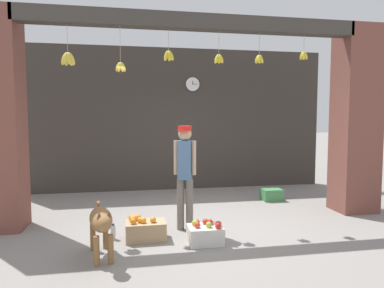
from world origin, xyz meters
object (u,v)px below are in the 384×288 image
object	(u,v)px
dog	(101,222)
wall_clock	(193,84)
fruit_crate_apples	(205,233)
produce_box_green	(271,194)
fruit_crate_oranges	(145,230)
water_bottle	(113,232)
shopkeeper	(185,169)

from	to	relation	value
dog	wall_clock	size ratio (longest dim) A/B	2.84
fruit_crate_apples	produce_box_green	xyz separation A→B (m)	(1.89, 2.14, -0.02)
dog	fruit_crate_apples	size ratio (longest dim) A/B	2.08
wall_clock	fruit_crate_apples	bearing A→B (deg)	-97.50
dog	fruit_crate_oranges	bearing A→B (deg)	124.12
produce_box_green	wall_clock	size ratio (longest dim) A/B	1.17
water_bottle	wall_clock	xyz separation A→B (m)	(1.72, 3.19, 2.41)
shopkeeper	wall_clock	xyz separation A→B (m)	(0.65, 2.97, 1.57)
wall_clock	fruit_crate_oranges	bearing A→B (deg)	-111.22
water_bottle	shopkeeper	bearing A→B (deg)	11.91
produce_box_green	wall_clock	xyz separation A→B (m)	(-1.42, 1.43, 2.39)
shopkeeper	produce_box_green	distance (m)	2.71
fruit_crate_oranges	produce_box_green	size ratio (longest dim) A/B	1.39
fruit_crate_oranges	wall_clock	xyz separation A→B (m)	(1.28, 3.29, 2.36)
fruit_crate_apples	wall_clock	world-z (taller)	wall_clock
shopkeeper	fruit_crate_apples	size ratio (longest dim) A/B	3.43
dog	fruit_crate_apples	bearing A→B (deg)	90.54
fruit_crate_oranges	produce_box_green	bearing A→B (deg)	34.69
fruit_crate_oranges	fruit_crate_apples	bearing A→B (deg)	-18.94
produce_box_green	water_bottle	xyz separation A→B (m)	(-3.14, -1.77, -0.02)
fruit_crate_apples	wall_clock	distance (m)	4.31
fruit_crate_apples	water_bottle	distance (m)	1.31
water_bottle	wall_clock	size ratio (longest dim) A/B	0.65
dog	water_bottle	size ratio (longest dim) A/B	4.38
produce_box_green	water_bottle	size ratio (longest dim) A/B	1.81
fruit_crate_oranges	water_bottle	xyz separation A→B (m)	(-0.45, 0.10, -0.04)
fruit_crate_oranges	dog	bearing A→B (deg)	-135.32
shopkeeper	fruit_crate_oranges	distance (m)	1.06
fruit_crate_oranges	fruit_crate_apples	xyz separation A→B (m)	(0.81, -0.28, -0.01)
shopkeeper	fruit_crate_oranges	bearing A→B (deg)	46.69
fruit_crate_apples	produce_box_green	world-z (taller)	fruit_crate_apples
fruit_crate_apples	wall_clock	size ratio (longest dim) A/B	1.36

